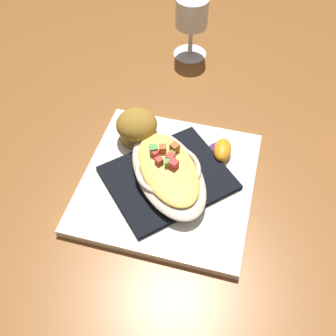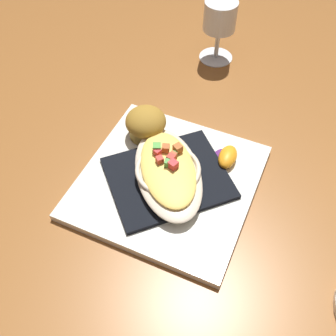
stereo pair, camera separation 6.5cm
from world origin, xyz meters
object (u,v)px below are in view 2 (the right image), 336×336
square_plate (168,182)px  stemmed_glass (220,20)px  gratin_dish (168,170)px  muffin (146,124)px  orange_garnish (226,157)px

square_plate → stemmed_glass: bearing=-169.1°
gratin_dish → stemmed_glass: size_ratio=1.65×
square_plate → muffin: size_ratio=3.87×
gratin_dish → muffin: muffin is taller
gratin_dish → orange_garnish: bearing=139.4°
square_plate → muffin: muffin is taller
square_plate → gratin_dish: bearing=-149.4°
square_plate → orange_garnish: orange_garnish is taller
stemmed_glass → muffin: bearing=-2.4°
square_plate → orange_garnish: 0.11m
gratin_dish → orange_garnish: gratin_dish is taller
gratin_dish → stemmed_glass: bearing=-169.2°
orange_garnish → muffin: bearing=-86.3°
square_plate → orange_garnish: size_ratio=5.21×
orange_garnish → stemmed_glass: stemmed_glass is taller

